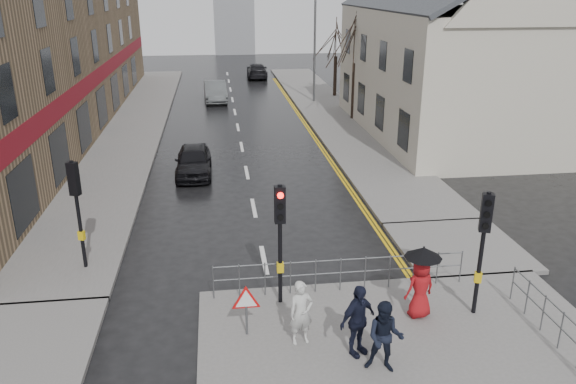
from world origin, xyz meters
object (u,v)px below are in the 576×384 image
object	(u,v)px
pedestrian_a	(301,313)
pedestrian_with_umbrella	(421,278)
pedestrian_b	(385,337)
car_mid	(215,92)
pedestrian_d	(358,320)
car_parked	(194,161)

from	to	relation	value
pedestrian_a	pedestrian_with_umbrella	distance (m)	3.31
pedestrian_b	car_mid	xyz separation A→B (m)	(-3.42, 32.42, -0.24)
pedestrian_b	pedestrian_d	bearing A→B (deg)	144.74
pedestrian_a	pedestrian_with_umbrella	xyz separation A→B (m)	(3.21, 0.73, 0.29)
pedestrian_with_umbrella	car_mid	xyz separation A→B (m)	(-4.96, 30.41, -0.48)
pedestrian_a	pedestrian_b	xyz separation A→B (m)	(1.67, -1.28, 0.04)
pedestrian_a	pedestrian_d	distance (m)	1.37
car_parked	pedestrian_b	bearing A→B (deg)	-72.77
pedestrian_d	car_mid	xyz separation A→B (m)	(-2.97, 31.76, -0.28)
car_parked	car_mid	bearing A→B (deg)	86.43
pedestrian_with_umbrella	pedestrian_d	world-z (taller)	pedestrian_with_umbrella
pedestrian_d	car_parked	size ratio (longest dim) A/B	0.45
pedestrian_a	car_parked	world-z (taller)	pedestrian_a
pedestrian_d	car_parked	distance (m)	14.89
pedestrian_d	car_parked	xyz separation A→B (m)	(-4.13, 14.31, -0.35)
car_mid	car_parked	bearing A→B (deg)	-96.46
pedestrian_d	car_mid	size ratio (longest dim) A/B	0.39
pedestrian_a	car_parked	xyz separation A→B (m)	(-2.91, 13.69, -0.27)
pedestrian_d	pedestrian_b	bearing A→B (deg)	-86.34
pedestrian_b	pedestrian_with_umbrella	bearing A→B (deg)	73.03
pedestrian_b	car_mid	bearing A→B (deg)	116.51
pedestrian_b	car_mid	distance (m)	32.60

